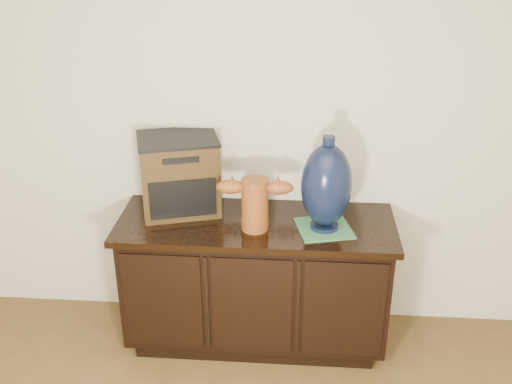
# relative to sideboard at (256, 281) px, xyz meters

# --- Properties ---
(sideboard) EXTENTS (1.46, 0.56, 0.75)m
(sideboard) POSITION_rel_sideboard_xyz_m (0.00, 0.00, 0.00)
(sideboard) COLOR black
(sideboard) RESTS_ON ground
(terracotta_vessel) EXTENTS (0.39, 0.15, 0.28)m
(terracotta_vessel) POSITION_rel_sideboard_xyz_m (0.00, -0.08, 0.52)
(terracotta_vessel) COLOR brown
(terracotta_vessel) RESTS_ON sideboard
(tv_radio) EXTENTS (0.49, 0.43, 0.42)m
(tv_radio) POSITION_rel_sideboard_xyz_m (-0.42, 0.12, 0.58)
(tv_radio) COLOR #36240D
(tv_radio) RESTS_ON sideboard
(green_mat) EXTENTS (0.32, 0.32, 0.01)m
(green_mat) POSITION_rel_sideboard_xyz_m (0.35, -0.05, 0.37)
(green_mat) COLOR #306B3F
(green_mat) RESTS_ON sideboard
(lamp_base) EXTENTS (0.31, 0.31, 0.49)m
(lamp_base) POSITION_rel_sideboard_xyz_m (0.35, -0.05, 0.61)
(lamp_base) COLOR black
(lamp_base) RESTS_ON green_mat
(spray_can) EXTENTS (0.06, 0.06, 0.19)m
(spray_can) POSITION_rel_sideboard_xyz_m (-0.04, 0.17, 0.46)
(spray_can) COLOR #500D14
(spray_can) RESTS_ON sideboard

